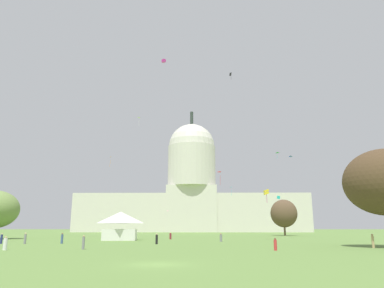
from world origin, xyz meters
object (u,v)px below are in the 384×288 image
at_px(kite_yellow_low, 266,192).
at_px(person_maroon_back_left, 170,236).
at_px(kite_magenta_high, 164,61).
at_px(person_grey_mid_right, 83,243).
at_px(capitol_building, 192,192).
at_px(kite_green_mid, 277,153).
at_px(person_denim_mid_left, 62,239).
at_px(person_grey_edge_east, 221,238).
at_px(kite_white_high, 140,119).
at_px(person_black_near_tent, 157,239).
at_px(kite_red_mid, 221,174).
at_px(kite_cyan_mid, 232,188).
at_px(kite_orange_mid, 109,159).
at_px(tree_east_far, 284,213).
at_px(kite_turquoise_low, 279,197).
at_px(person_grey_front_center, 25,239).
at_px(person_tan_mid_center, 373,241).
at_px(kite_blue_mid, 293,158).
at_px(person_navy_near_tree_east, 1,239).
at_px(person_red_front_left, 275,245).
at_px(kite_black_high, 231,75).
at_px(kite_pink_low, 168,212).
at_px(person_white_aisle_center, 5,244).
at_px(event_tent, 120,225).

bearing_deg(kite_yellow_low, person_maroon_back_left, 76.10).
bearing_deg(kite_magenta_high, person_grey_mid_right, -56.75).
height_order(capitol_building, kite_green_mid, capitol_building).
height_order(person_denim_mid_left, person_maroon_back_left, person_denim_mid_left).
distance_m(person_grey_edge_east, kite_white_high, 77.21).
distance_m(person_black_near_tent, kite_red_mid, 53.13).
height_order(kite_red_mid, kite_cyan_mid, kite_cyan_mid).
bearing_deg(kite_orange_mid, tree_east_far, 48.36).
bearing_deg(kite_green_mid, kite_turquoise_low, -65.98).
bearing_deg(person_grey_front_center, capitol_building, -113.02).
distance_m(person_tan_mid_center, kite_orange_mid, 110.13).
xyz_separation_m(kite_green_mid, kite_magenta_high, (-38.87, -50.00, 13.97)).
bearing_deg(person_grey_edge_east, kite_blue_mid, -107.07).
xyz_separation_m(person_maroon_back_left, kite_green_mid, (36.44, 51.41, 29.45)).
distance_m(person_navy_near_tree_east, kite_red_mid, 64.11).
bearing_deg(capitol_building, person_grey_mid_right, -94.10).
bearing_deg(person_tan_mid_center, kite_green_mid, -6.22).
bearing_deg(kite_red_mid, person_navy_near_tree_east, 100.09).
height_order(kite_green_mid, kite_red_mid, kite_green_mid).
bearing_deg(person_tan_mid_center, person_red_front_left, 109.52).
bearing_deg(person_grey_edge_east, person_black_near_tent, 75.98).
xyz_separation_m(person_grey_front_center, kite_green_mid, (58.52, 73.94, 29.32)).
height_order(person_grey_edge_east, person_grey_front_center, person_grey_front_center).
bearing_deg(kite_black_high, kite_cyan_mid, 168.02).
distance_m(kite_white_high, kite_turquoise_low, 62.56).
distance_m(kite_white_high, kite_magenta_high, 47.00).
distance_m(kite_orange_mid, kite_pink_low, 43.18).
relative_size(kite_blue_mid, kite_green_mid, 0.73).
bearing_deg(tree_east_far, kite_magenta_high, -137.52).
xyz_separation_m(person_white_aisle_center, person_maroon_back_left, (16.83, 38.51, -0.02)).
relative_size(person_maroon_back_left, person_grey_mid_right, 0.91).
bearing_deg(person_tan_mid_center, tree_east_far, -5.19).
bearing_deg(person_grey_front_center, person_grey_mid_right, 121.89).
bearing_deg(event_tent, kite_yellow_low, -2.17).
relative_size(tree_east_far, kite_green_mid, 5.13).
bearing_deg(kite_red_mid, person_grey_edge_east, 135.57).
relative_size(kite_red_mid, kite_cyan_mid, 0.99).
relative_size(person_navy_near_tree_east, person_grey_front_center, 0.95).
xyz_separation_m(person_tan_mid_center, person_maroon_back_left, (-29.24, 33.22, -0.16)).
bearing_deg(person_tan_mid_center, kite_turquoise_low, 0.04).
relative_size(person_maroon_back_left, kite_turquoise_low, 1.58).
height_order(kite_white_high, kite_orange_mid, kite_white_high).
xyz_separation_m(person_black_near_tent, kite_yellow_low, (21.53, 18.82, 9.29)).
xyz_separation_m(person_black_near_tent, kite_red_mid, (13.57, 48.29, 17.52)).
bearing_deg(person_grey_mid_right, tree_east_far, 115.40).
xyz_separation_m(kite_white_high, kite_magenta_high, (13.23, -45.08, 1.44)).
distance_m(event_tent, kite_turquoise_low, 44.45).
height_order(person_tan_mid_center, person_black_near_tent, person_tan_mid_center).
bearing_deg(kite_blue_mid, kite_orange_mid, 50.90).
height_order(person_grey_mid_right, kite_magenta_high, kite_magenta_high).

